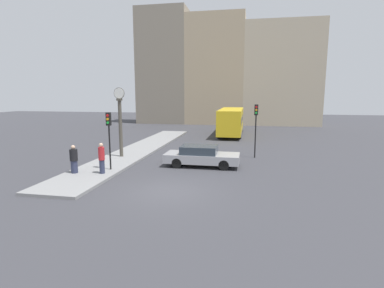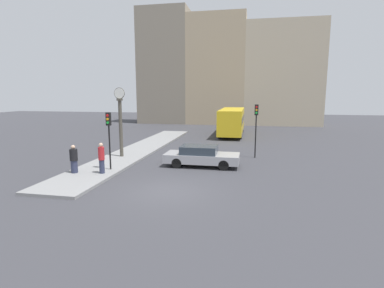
# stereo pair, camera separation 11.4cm
# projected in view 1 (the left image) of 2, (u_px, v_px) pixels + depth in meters

# --- Properties ---
(ground_plane) EXTENTS (120.00, 120.00, 0.00)m
(ground_plane) POSITION_uv_depth(u_px,v_px,m) (169.00, 191.00, 14.32)
(ground_plane) COLOR #38383D
(sidewalk_corner) EXTENTS (2.98, 23.99, 0.15)m
(sidewalk_corner) POSITION_uv_depth(u_px,v_px,m) (140.00, 149.00, 24.95)
(sidewalk_corner) COLOR gray
(sidewalk_corner) RESTS_ON ground_plane
(building_row) EXTENTS (27.87, 5.00, 17.72)m
(building_row) POSITION_uv_depth(u_px,v_px,m) (223.00, 71.00, 46.17)
(building_row) COLOR gray
(building_row) RESTS_ON ground_plane
(sedan_car) EXTENTS (4.74, 1.89, 1.33)m
(sedan_car) POSITION_uv_depth(u_px,v_px,m) (201.00, 156.00, 19.23)
(sedan_car) COLOR #9E9EA3
(sedan_car) RESTS_ON ground_plane
(bus_distant) EXTENTS (2.48, 9.56, 2.95)m
(bus_distant) POSITION_uv_depth(u_px,v_px,m) (231.00, 120.00, 34.00)
(bus_distant) COLOR gold
(bus_distant) RESTS_ON ground_plane
(traffic_light_near) EXTENTS (0.26, 0.24, 3.39)m
(traffic_light_near) POSITION_uv_depth(u_px,v_px,m) (109.00, 129.00, 17.47)
(traffic_light_near) COLOR black
(traffic_light_near) RESTS_ON sidewalk_corner
(traffic_light_far) EXTENTS (0.26, 0.24, 3.87)m
(traffic_light_far) POSITION_uv_depth(u_px,v_px,m) (256.00, 120.00, 21.49)
(traffic_light_far) COLOR black
(traffic_light_far) RESTS_ON ground_plane
(street_clock) EXTENTS (0.78, 0.32, 4.90)m
(street_clock) POSITION_uv_depth(u_px,v_px,m) (120.00, 121.00, 21.25)
(street_clock) COLOR #4C473D
(street_clock) RESTS_ON sidewalk_corner
(pedestrian_red_top) EXTENTS (0.34, 0.34, 1.75)m
(pedestrian_red_top) POSITION_uv_depth(u_px,v_px,m) (102.00, 158.00, 16.83)
(pedestrian_red_top) COLOR #2D334C
(pedestrian_red_top) RESTS_ON sidewalk_corner
(pedestrian_black_jacket) EXTENTS (0.43, 0.43, 1.61)m
(pedestrian_black_jacket) POSITION_uv_depth(u_px,v_px,m) (74.00, 159.00, 16.96)
(pedestrian_black_jacket) COLOR #2D334C
(pedestrian_black_jacket) RESTS_ON sidewalk_corner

